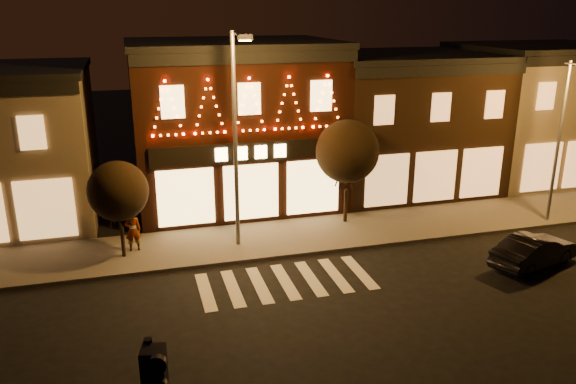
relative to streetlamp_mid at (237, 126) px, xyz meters
name	(u,v)px	position (x,y,z in m)	size (l,w,h in m)	color
ground	(319,338)	(1.07, -7.42, -5.34)	(120.00, 120.00, 0.00)	black
sidewalk_far	(305,235)	(3.07, 0.58, -5.27)	(44.00, 4.00, 0.15)	#47423D
building_pulp	(234,123)	(1.07, 6.55, -1.18)	(10.20, 8.34, 8.30)	black
building_right_a	(402,121)	(10.57, 6.57, -1.58)	(9.20, 8.28, 7.50)	#311E11
building_right_b	(539,111)	(19.57, 6.57, -1.43)	(9.20, 8.28, 7.80)	#786855
streetlamp_mid	(237,126)	(0.00, 0.00, 0.00)	(0.58, 2.03, 8.84)	#59595E
streetlamp_right	(563,131)	(14.75, -1.04, -0.82)	(0.60, 1.71, 7.45)	#59595E
tree_left	(118,191)	(-4.75, 0.27, -2.40)	(2.39, 2.39, 3.99)	black
tree_right	(347,152)	(5.39, 1.58, -1.79)	(2.91, 2.91, 4.86)	black
dark_sedan	(534,251)	(10.91, -4.76, -4.69)	(1.38, 3.97, 1.31)	black
pedestrian	(133,230)	(-4.33, 0.77, -4.30)	(0.65, 0.43, 1.79)	gray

